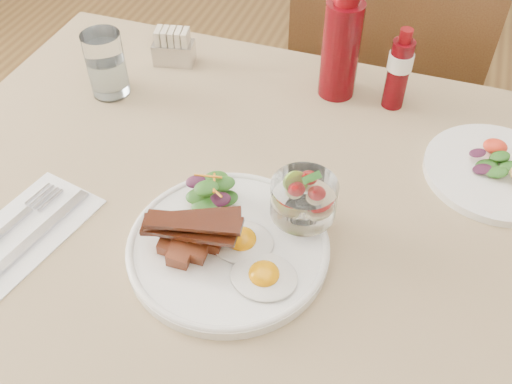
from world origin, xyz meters
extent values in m
cylinder|color=brown|center=(-0.59, 0.36, 0.35)|extent=(0.06, 0.06, 0.71)
cube|color=brown|center=(0.00, 0.00, 0.73)|extent=(1.30, 0.85, 0.04)
cube|color=tan|center=(0.00, 0.00, 0.75)|extent=(1.33, 0.88, 0.00)
cylinder|color=brown|center=(-0.18, 0.57, 0.23)|extent=(0.04, 0.04, 0.45)
cylinder|color=brown|center=(0.18, 0.57, 0.23)|extent=(0.04, 0.04, 0.45)
cylinder|color=brown|center=(-0.18, 0.93, 0.23)|extent=(0.04, 0.04, 0.45)
cylinder|color=brown|center=(0.18, 0.93, 0.23)|extent=(0.04, 0.04, 0.45)
cube|color=brown|center=(0.00, 0.75, 0.47)|extent=(0.42, 0.42, 0.03)
cube|color=brown|center=(0.00, 0.55, 0.70)|extent=(0.42, 0.03, 0.46)
cylinder|color=white|center=(-0.11, -0.08, 0.76)|extent=(0.28, 0.28, 0.02)
ellipsoid|color=silver|center=(-0.05, -0.12, 0.77)|extent=(0.10, 0.09, 0.01)
ellipsoid|color=#FF9A05|center=(-0.05, -0.12, 0.78)|extent=(0.04, 0.04, 0.02)
ellipsoid|color=silver|center=(-0.10, -0.08, 0.77)|extent=(0.10, 0.09, 0.01)
ellipsoid|color=#FF9A05|center=(-0.10, -0.08, 0.78)|extent=(0.04, 0.04, 0.02)
cube|color=maroon|center=(-0.16, -0.10, 0.78)|extent=(0.03, 0.03, 0.03)
cube|color=maroon|center=(-0.14, -0.12, 0.78)|extent=(0.04, 0.04, 0.03)
cube|color=maroon|center=(-0.18, -0.12, 0.78)|extent=(0.03, 0.03, 0.02)
cube|color=maroon|center=(-0.13, -0.10, 0.78)|extent=(0.03, 0.03, 0.03)
cube|color=maroon|center=(-0.16, -0.13, 0.78)|extent=(0.04, 0.04, 0.03)
cube|color=maroon|center=(-0.18, -0.09, 0.78)|extent=(0.03, 0.03, 0.02)
cube|color=maroon|center=(-0.15, -0.11, 0.80)|extent=(0.03, 0.03, 0.03)
cube|color=maroon|center=(-0.17, -0.11, 0.80)|extent=(0.03, 0.03, 0.02)
cube|color=maroon|center=(-0.14, -0.10, 0.80)|extent=(0.03, 0.03, 0.03)
cube|color=#481B0C|center=(-0.16, -0.10, 0.81)|extent=(0.13, 0.05, 0.01)
cube|color=#481B0C|center=(-0.15, -0.11, 0.81)|extent=(0.13, 0.04, 0.01)
cube|color=#481B0C|center=(-0.16, -0.10, 0.82)|extent=(0.13, 0.07, 0.01)
cube|color=#481B0C|center=(-0.15, -0.11, 0.83)|extent=(0.13, 0.05, 0.01)
ellipsoid|color=#1A4512|center=(-0.17, -0.02, 0.77)|extent=(0.05, 0.04, 0.01)
ellipsoid|color=#1A4512|center=(-0.14, -0.01, 0.78)|extent=(0.04, 0.04, 0.01)
ellipsoid|color=#391228|center=(-0.18, 0.00, 0.78)|extent=(0.04, 0.03, 0.01)
ellipsoid|color=#1A4512|center=(-0.16, -0.04, 0.78)|extent=(0.05, 0.04, 0.01)
ellipsoid|color=#1A4512|center=(-0.18, -0.03, 0.79)|extent=(0.04, 0.03, 0.01)
ellipsoid|color=#391228|center=(-0.15, -0.03, 0.79)|extent=(0.04, 0.03, 0.01)
ellipsoid|color=#1A4512|center=(-0.17, 0.00, 0.79)|extent=(0.04, 0.04, 0.01)
ellipsoid|color=#1A4512|center=(-0.15, 0.00, 0.80)|extent=(0.04, 0.03, 0.01)
ellipsoid|color=#391228|center=(-0.19, -0.02, 0.80)|extent=(0.03, 0.03, 0.01)
ellipsoid|color=#1A4512|center=(-0.17, -0.03, 0.81)|extent=(0.04, 0.03, 0.01)
cylinder|color=orange|center=(-0.16, -0.02, 0.81)|extent=(0.02, 0.04, 0.01)
cylinder|color=orange|center=(-0.17, -0.01, 0.81)|extent=(0.04, 0.01, 0.01)
cylinder|color=orange|center=(-0.15, -0.03, 0.81)|extent=(0.04, 0.03, 0.01)
cylinder|color=white|center=(-0.03, -0.02, 0.77)|extent=(0.05, 0.05, 0.01)
cylinder|color=white|center=(-0.03, -0.02, 0.79)|extent=(0.02, 0.02, 0.02)
cylinder|color=white|center=(-0.03, -0.02, 0.82)|extent=(0.09, 0.09, 0.05)
cylinder|color=beige|center=(-0.04, -0.01, 0.81)|extent=(0.02, 0.02, 0.01)
cylinder|color=beige|center=(-0.01, -0.02, 0.81)|extent=(0.02, 0.02, 0.01)
cylinder|color=beige|center=(-0.03, 0.00, 0.82)|extent=(0.02, 0.02, 0.01)
cylinder|color=#97C13B|center=(-0.04, -0.01, 0.83)|extent=(0.04, 0.04, 0.01)
cone|color=red|center=(-0.01, -0.02, 0.84)|extent=(0.02, 0.02, 0.03)
cone|color=red|center=(-0.04, -0.02, 0.84)|extent=(0.02, 0.02, 0.03)
cone|color=red|center=(-0.03, 0.00, 0.85)|extent=(0.02, 0.02, 0.03)
ellipsoid|color=#337A2C|center=(-0.02, -0.01, 0.86)|extent=(0.02, 0.01, 0.00)
ellipsoid|color=#337A2C|center=(-0.02, -0.01, 0.86)|extent=(0.02, 0.01, 0.00)
cylinder|color=white|center=(0.23, 0.20, 0.76)|extent=(0.22, 0.22, 0.01)
ellipsoid|color=#1A4512|center=(0.21, 0.19, 0.77)|extent=(0.04, 0.03, 0.01)
ellipsoid|color=#1A4512|center=(0.23, 0.21, 0.77)|extent=(0.03, 0.03, 0.01)
ellipsoid|color=#391228|center=(0.21, 0.18, 0.77)|extent=(0.03, 0.02, 0.01)
ellipsoid|color=#1A4512|center=(0.23, 0.17, 0.78)|extent=(0.04, 0.03, 0.01)
ellipsoid|color=#1A4512|center=(0.24, 0.19, 0.78)|extent=(0.03, 0.02, 0.01)
ellipsoid|color=#391228|center=(0.20, 0.21, 0.78)|extent=(0.03, 0.02, 0.01)
ellipsoid|color=#1A4512|center=(0.23, 0.20, 0.78)|extent=(0.03, 0.02, 0.01)
ellipsoid|color=red|center=(0.22, 0.23, 0.78)|extent=(0.04, 0.03, 0.02)
cylinder|color=#50040A|center=(-0.06, 0.33, 0.84)|extent=(0.08, 0.08, 0.18)
cylinder|color=#50040A|center=(0.05, 0.33, 0.82)|extent=(0.04, 0.04, 0.13)
cylinder|color=white|center=(0.05, 0.33, 0.84)|extent=(0.04, 0.04, 0.03)
cylinder|color=maroon|center=(0.05, 0.33, 0.89)|extent=(0.02, 0.02, 0.02)
cube|color=#B6B5BA|center=(-0.38, 0.32, 0.77)|extent=(0.09, 0.06, 0.04)
cube|color=beige|center=(-0.41, 0.32, 0.80)|extent=(0.02, 0.04, 0.05)
cube|color=beige|center=(-0.39, 0.32, 0.80)|extent=(0.02, 0.04, 0.05)
cube|color=beige|center=(-0.38, 0.32, 0.80)|extent=(0.02, 0.04, 0.05)
cube|color=beige|center=(-0.37, 0.33, 0.80)|extent=(0.02, 0.04, 0.05)
cube|color=beige|center=(-0.36, 0.33, 0.80)|extent=(0.02, 0.04, 0.05)
cylinder|color=white|center=(-0.45, 0.20, 0.81)|extent=(0.07, 0.07, 0.12)
cylinder|color=silver|center=(-0.45, 0.20, 0.79)|extent=(0.06, 0.06, 0.07)
cube|color=white|center=(-0.40, -0.15, 0.75)|extent=(0.17, 0.24, 0.00)
cube|color=#B6B5BA|center=(-0.38, -0.16, 0.76)|extent=(0.06, 0.21, 0.00)
cube|color=#B6B5BA|center=(-0.42, -0.08, 0.76)|extent=(0.01, 0.05, 0.00)
cube|color=#B6B5BA|center=(-0.42, -0.08, 0.76)|extent=(0.01, 0.05, 0.00)
cube|color=#B6B5BA|center=(-0.41, -0.08, 0.76)|extent=(0.01, 0.05, 0.00)
cube|color=#B6B5BA|center=(-0.40, -0.08, 0.76)|extent=(0.01, 0.05, 0.00)
camera|label=1|loc=(0.08, -0.54, 1.38)|focal=40.00mm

